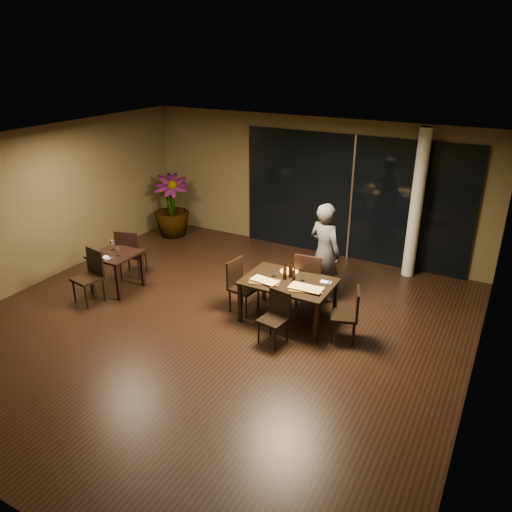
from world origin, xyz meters
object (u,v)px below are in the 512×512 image
Objects in this scene: bottle_b at (294,274)px; bottle_c at (291,269)px; potted_plant at (171,206)px; chair_main_near at (276,314)px; chair_main_left at (240,283)px; chair_side_near at (91,273)px; main_table at (288,285)px; chair_main_right at (350,312)px; bottle_a at (285,271)px; diner at (325,252)px; side_table at (115,259)px; chair_side_far at (130,251)px; chair_main_far at (309,278)px.

bottle_b is 0.15m from bottle_c.
potted_plant is 4.95m from bottle_b.
chair_main_near is 1.18m from chair_main_left.
chair_side_near reaches higher than chair_main_left.
main_table is 0.72m from chair_main_near.
bottle_a is at bearing -114.40° from chair_main_right.
chair_main_right is 3.52× the size of bottle_b.
main_table is at bearing -77.99° from bottle_c.
diner is 7.29× the size of bottle_b.
side_table is 3.02m from potted_plant.
bottle_b is (-0.15, -1.01, -0.05)m from diner.
diner reaches higher than bottle_b.
main_table is at bearing 8.37° from side_table.
chair_side_far is 3.45m from bottle_a.
chair_main_near is at bearing -3.01° from side_table.
diner is at bearing 74.02° from bottle_c.
chair_main_right is 4.64m from chair_side_far.
diner reaches higher than chair_side_far.
side_table is 3.44m from bottle_c.
side_table is at bearing 10.65° from chair_main_far.
diner is at bearing -160.56° from chair_main_right.
side_table is 0.43× the size of diner.
chair_side_far reaches higher than chair_main_left.
chair_main_far is 0.64m from bottle_b.
main_table and side_table have the same top height.
chair_side_far is at bearing 2.02° from chair_main_far.
bottle_c is at bearing 66.01° from bottle_a.
potted_plant is at bearing 112.84° from chair_side_near.
chair_main_near is (3.51, -0.18, -0.14)m from side_table.
chair_side_near is at bearing -96.64° from chair_main_right.
chair_side_far is 3.52× the size of bottle_a.
chair_main_left is 3.05× the size of bottle_c.
main_table is at bearing 161.38° from chair_side_far.
potted_plant is at bearing 150.55° from bottle_a.
chair_main_far reaches higher than chair_main_near.
bottle_b is (-0.05, -0.56, 0.29)m from chair_main_far.
chair_main_near is 0.96× the size of chair_main_right.
diner is at bearing 73.04° from bottle_a.
chair_main_near is 3.70m from chair_side_far.
potted_plant reaches higher than chair_main_left.
main_table is 1.52× the size of chair_side_near.
bottle_c reaches higher than chair_side_far.
bottle_c reaches higher than bottle_a.
chair_main_right is at bearing -5.24° from main_table.
chair_main_left is at bearing -175.04° from main_table.
bottle_a is (-0.19, 0.71, 0.42)m from chair_main_near.
diner reaches higher than chair_main_near.
potted_plant reaches higher than chair_side_far.
diner is at bearing -37.98° from chair_main_left.
potted_plant is at bearing -133.25° from chair_main_right.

